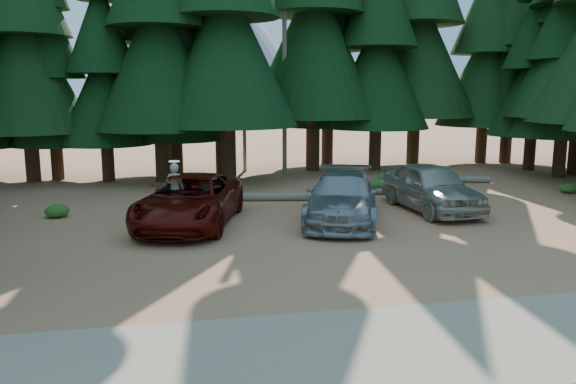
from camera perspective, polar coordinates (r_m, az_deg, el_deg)
name	(u,v)px	position (r m, az deg, el deg)	size (l,w,h in m)	color
ground	(347,245)	(16.51, 6.06, -5.39)	(160.00, 160.00, 0.00)	#B16C4B
gravel_strip	(452,341)	(10.81, 16.33, -14.29)	(26.00, 3.50, 0.01)	tan
forest_belt_north	(269,173)	(30.88, -1.97, 1.94)	(36.00, 7.00, 22.00)	black
snag_front	(284,61)	(30.25, -0.36, 13.17)	(0.24, 0.24, 12.00)	#696254
snag_back	(244,81)	(31.41, -4.52, 11.20)	(0.20, 0.20, 10.00)	#696254
mountain_peak	(190,44)	(103.80, -9.90, 14.58)	(48.00, 50.00, 28.00)	#93969B
red_pickup	(190,200)	(18.96, -9.94, -0.84)	(2.79, 6.05, 1.68)	#560C07
silver_minivan_center	(342,197)	(19.32, 5.53, -0.54)	(2.35, 5.78, 1.68)	#989A9F
silver_minivan_right	(431,187)	(21.64, 14.33, 0.50)	(2.12, 5.28, 1.80)	#ADA99A
frisbee_player	(175,188)	(19.34, -11.40, 0.35)	(0.74, 0.62, 1.82)	beige
log_left	(288,197)	(23.00, 0.01, -0.47)	(0.34, 0.34, 4.72)	#696254
log_mid	(348,191)	(24.54, 6.13, 0.06)	(0.26, 0.26, 3.17)	#696254
log_right	(436,179)	(28.53, 14.76, 1.27)	(0.33, 0.33, 5.22)	#696254
shrub_far_left	(206,190)	(24.34, -8.37, 0.25)	(0.97, 0.97, 0.53)	#2C5E1C
shrub_left	(182,192)	(23.70, -10.68, 0.01)	(1.13, 1.13, 0.62)	#2C5E1C
shrub_center_left	(205,186)	(24.93, -8.45, 0.56)	(1.10, 1.10, 0.60)	#2C5E1C
shrub_center_right	(376,184)	(25.79, 8.90, 0.78)	(0.96, 0.96, 0.53)	#2C5E1C
shrub_right	(389,178)	(27.33, 10.23, 1.39)	(1.16, 1.16, 0.64)	#2C5E1C
shrub_far_right	(448,189)	(25.15, 15.93, 0.28)	(0.97, 0.97, 0.54)	#2C5E1C
shrub_edge_west	(57,211)	(21.59, -22.42, -1.78)	(0.84, 0.84, 0.46)	#2C5E1C
shrub_edge_east	(569,188)	(27.66, 26.63, 0.36)	(0.80, 0.80, 0.44)	#2C5E1C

